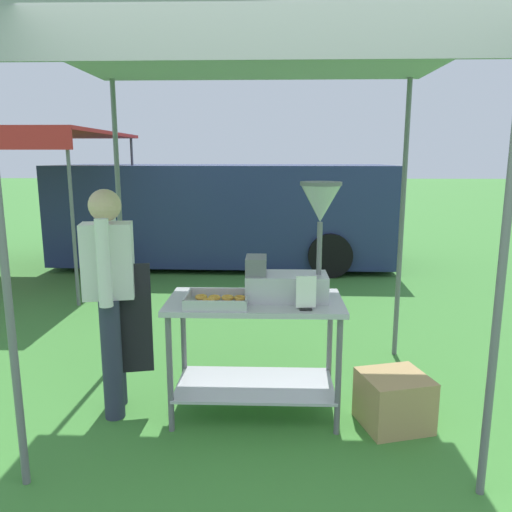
# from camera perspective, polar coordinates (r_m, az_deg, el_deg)

# --- Properties ---
(ground_plane) EXTENTS (70.00, 70.00, 0.00)m
(ground_plane) POSITION_cam_1_polar(r_m,az_deg,el_deg) (8.47, 2.45, -1.10)
(ground_plane) COLOR #3D7F33
(stall_canopy) EXTENTS (2.74, 2.17, 2.53)m
(stall_canopy) POSITION_cam_1_polar(r_m,az_deg,el_deg) (3.45, -0.06, 21.44)
(stall_canopy) COLOR slate
(stall_canopy) RESTS_ON ground
(donut_cart) EXTENTS (1.21, 0.62, 0.85)m
(donut_cart) POSITION_cam_1_polar(r_m,az_deg,el_deg) (3.51, -0.11, -8.82)
(donut_cart) COLOR #B7B7BC
(donut_cart) RESTS_ON ground
(donut_tray) EXTENTS (0.41, 0.33, 0.07)m
(donut_tray) POSITION_cam_1_polar(r_m,az_deg,el_deg) (3.33, -4.40, -5.22)
(donut_tray) COLOR #B7B7BC
(donut_tray) RESTS_ON donut_cart
(donut_fryer) EXTENTS (0.64, 0.28, 0.81)m
(donut_fryer) POSITION_cam_1_polar(r_m,az_deg,el_deg) (3.38, 4.72, 0.22)
(donut_fryer) COLOR #B7B7BC
(donut_fryer) RESTS_ON donut_cart
(menu_sign) EXTENTS (0.13, 0.05, 0.22)m
(menu_sign) POSITION_cam_1_polar(r_m,az_deg,el_deg) (3.20, 5.78, -4.58)
(menu_sign) COLOR black
(menu_sign) RESTS_ON donut_cart
(vendor) EXTENTS (0.47, 0.54, 1.61)m
(vendor) POSITION_cam_1_polar(r_m,az_deg,el_deg) (3.61, -16.38, -3.85)
(vendor) COLOR #2D3347
(vendor) RESTS_ON ground
(supply_crate) EXTENTS (0.52, 0.50, 0.36)m
(supply_crate) POSITION_cam_1_polar(r_m,az_deg,el_deg) (3.66, 15.59, -15.71)
(supply_crate) COLOR tan
(supply_crate) RESTS_ON ground
(van_navy) EXTENTS (5.60, 2.18, 1.69)m
(van_navy) POSITION_cam_1_polar(r_m,az_deg,el_deg) (8.55, -3.70, 4.98)
(van_navy) COLOR navy
(van_navy) RESTS_ON ground
(neighbour_tent) EXTENTS (3.20, 2.89, 2.18)m
(neighbour_tent) POSITION_cam_1_polar(r_m,az_deg,el_deg) (8.18, -27.39, 12.18)
(neighbour_tent) COLOR slate
(neighbour_tent) RESTS_ON ground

